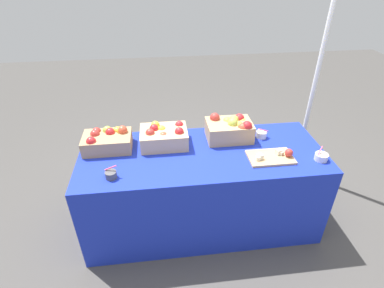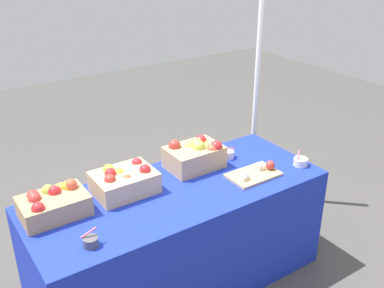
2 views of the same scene
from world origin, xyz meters
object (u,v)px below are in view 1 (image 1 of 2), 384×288
Objects in this scene: apple_crate_middle at (164,136)px; sample_bowl_near at (321,157)px; apple_crate_left at (108,140)px; tent_pole at (316,80)px; sample_bowl_far at (111,175)px; sample_bowl_mid at (261,134)px; apple_crate_right at (231,128)px; cutting_board_front at (273,156)px.

apple_crate_middle is 3.65× the size of sample_bowl_near.
apple_crate_middle is 1.21m from sample_bowl_near.
apple_crate_left is 1.92m from tent_pole.
apple_crate_middle is 0.55m from sample_bowl_far.
sample_bowl_near is at bearing -47.03° from sample_bowl_mid.
apple_crate_left is 1.01× the size of apple_crate_right.
apple_crate_right is at bearing 24.04° from sample_bowl_far.
apple_crate_right is at bearing 147.08° from sample_bowl_near.
sample_bowl_near is 1.05× the size of sample_bowl_far.
apple_crate_middle is 1.09× the size of cutting_board_front.
apple_crate_middle is at bearing -179.55° from sample_bowl_mid.
sample_bowl_near is 0.96× the size of sample_bowl_mid.
apple_crate_middle reaches higher than sample_bowl_far.
apple_crate_left is at bearing -178.42° from apple_crate_right.
apple_crate_right is 3.79× the size of sample_bowl_far.
cutting_board_front is (1.24, -0.30, -0.06)m from apple_crate_left.
sample_bowl_far is (-1.19, -0.39, -0.00)m from sample_bowl_mid.
apple_crate_left is 1.63m from sample_bowl_near.
apple_crate_left is 0.40m from sample_bowl_far.
sample_bowl_far is (-0.93, -0.42, -0.07)m from apple_crate_right.
cutting_board_front is at bearing -20.39° from apple_crate_middle.
apple_crate_left is 3.51× the size of sample_bowl_mid.
sample_bowl_near is at bearing -10.10° from cutting_board_front.
apple_crate_left is 1.25m from sample_bowl_mid.
apple_crate_right reaches higher than sample_bowl_far.
tent_pole is at bearing 24.33° from apple_crate_right.
apple_crate_middle is at bearing 159.61° from cutting_board_front.
sample_bowl_mid is at bearing 132.97° from sample_bowl_near.
apple_crate_middle is 0.81m from sample_bowl_mid.
sample_bowl_near is (1.15, -0.36, -0.05)m from apple_crate_middle.
tent_pole is at bearing 24.18° from sample_bowl_far.
apple_crate_left is at bearing 97.88° from sample_bowl_far.
apple_crate_middle is 0.86m from cutting_board_front.
sample_bowl_near is (0.60, -0.39, -0.07)m from apple_crate_right.
apple_crate_middle is 1.51m from tent_pole.
cutting_board_front is at bearing 169.90° from sample_bowl_near.
apple_crate_left reaches higher than cutting_board_front.
sample_bowl_mid is (0.01, 0.31, 0.01)m from cutting_board_front.
apple_crate_left reaches higher than sample_bowl_mid.
sample_bowl_far reaches higher than cutting_board_front.
apple_crate_middle is 3.83× the size of sample_bowl_far.
apple_crate_right reaches higher than cutting_board_front.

